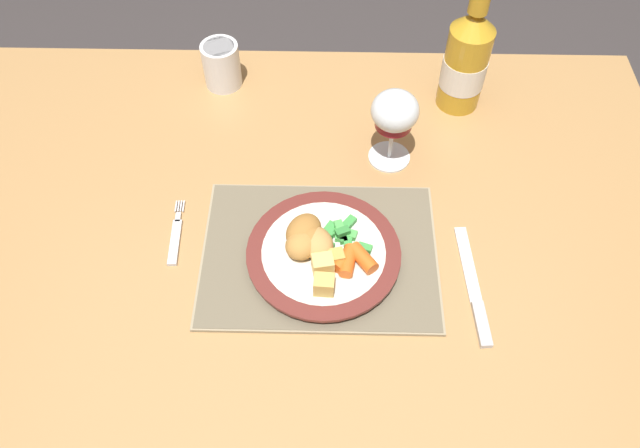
{
  "coord_description": "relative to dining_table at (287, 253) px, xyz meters",
  "views": [
    {
      "loc": [
        0.07,
        -0.59,
        1.54
      ],
      "look_at": [
        0.06,
        -0.03,
        0.78
      ],
      "focal_mm": 35.0,
      "sensor_mm": 36.0,
      "label": 1
    }
  ],
  "objects": [
    {
      "name": "green_beans_pile",
      "position": [
        0.09,
        -0.05,
        0.13
      ],
      "size": [
        0.08,
        0.07,
        0.02
      ],
      "color": "#4CA84C",
      "rests_on": "dinner_plate"
    },
    {
      "name": "roast_potatoes",
      "position": [
        0.07,
        -0.12,
        0.13
      ],
      "size": [
        0.05,
        0.07,
        0.03
      ],
      "color": "#E5BC66",
      "rests_on": "dinner_plate"
    },
    {
      "name": "wine_glass",
      "position": [
        0.17,
        0.14,
        0.19
      ],
      "size": [
        0.08,
        0.08,
        0.14
      ],
      "color": "silver",
      "rests_on": "dining_table"
    },
    {
      "name": "dining_table",
      "position": [
        0.0,
        0.0,
        0.0
      ],
      "size": [
        1.31,
        0.84,
        0.74
      ],
      "color": "#AD7F4C",
      "rests_on": "ground"
    },
    {
      "name": "glazed_carrots",
      "position": [
        0.1,
        -0.1,
        0.13
      ],
      "size": [
        0.09,
        0.06,
        0.02
      ],
      "color": "orange",
      "rests_on": "dinner_plate"
    },
    {
      "name": "ground_plane",
      "position": [
        0.0,
        0.0,
        -0.65
      ],
      "size": [
        6.0,
        6.0,
        0.0
      ],
      "primitive_type": "plane",
      "color": "#383333"
    },
    {
      "name": "bottle",
      "position": [
        0.3,
        0.28,
        0.19
      ],
      "size": [
        0.08,
        0.08,
        0.26
      ],
      "color": "gold",
      "rests_on": "dining_table"
    },
    {
      "name": "placemat",
      "position": [
        0.06,
        -0.06,
        0.1
      ],
      "size": [
        0.36,
        0.27,
        0.01
      ],
      "color": "gray",
      "rests_on": "dining_table"
    },
    {
      "name": "drinking_cup",
      "position": [
        -0.13,
        0.33,
        0.14
      ],
      "size": [
        0.07,
        0.07,
        0.09
      ],
      "color": "white",
      "rests_on": "dining_table"
    },
    {
      "name": "dinner_plate",
      "position": [
        0.06,
        -0.07,
        0.11
      ],
      "size": [
        0.23,
        0.23,
        0.02
      ],
      "color": "silver",
      "rests_on": "placemat"
    },
    {
      "name": "table_knife",
      "position": [
        0.28,
        -0.13,
        0.1
      ],
      "size": [
        0.03,
        0.21,
        0.01
      ],
      "color": "silver",
      "rests_on": "dining_table"
    },
    {
      "name": "fork",
      "position": [
        -0.17,
        -0.04,
        0.1
      ],
      "size": [
        0.02,
        0.12,
        0.01
      ],
      "color": "silver",
      "rests_on": "dining_table"
    },
    {
      "name": "breaded_croquettes",
      "position": [
        0.04,
        -0.07,
        0.14
      ],
      "size": [
        0.09,
        0.1,
        0.04
      ],
      "color": "#A87033",
      "rests_on": "dinner_plate"
    }
  ]
}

